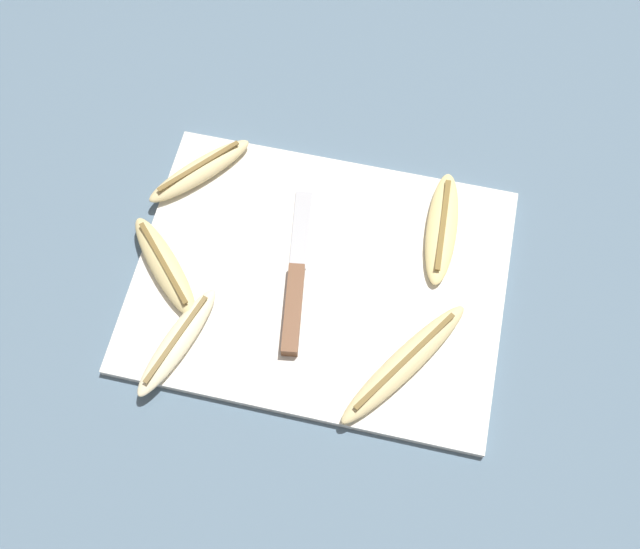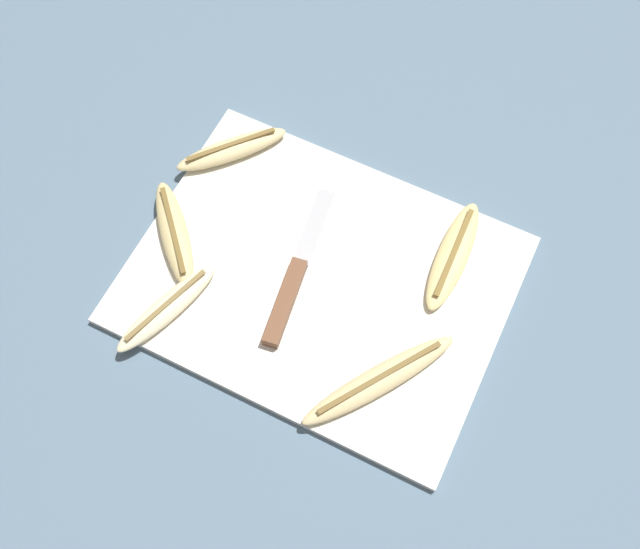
# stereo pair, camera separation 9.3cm
# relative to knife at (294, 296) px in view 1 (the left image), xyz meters

# --- Properties ---
(ground_plane) EXTENTS (4.00, 4.00, 0.00)m
(ground_plane) POSITION_rel_knife_xyz_m (0.02, 0.04, -0.02)
(ground_plane) COLOR slate
(cutting_board) EXTENTS (0.46, 0.35, 0.01)m
(cutting_board) POSITION_rel_knife_xyz_m (0.02, 0.04, -0.01)
(cutting_board) COLOR white
(cutting_board) RESTS_ON ground_plane
(knife) EXTENTS (0.05, 0.23, 0.02)m
(knife) POSITION_rel_knife_xyz_m (0.00, 0.00, 0.00)
(knife) COLOR brown
(knife) RESTS_ON cutting_board
(banana_mellow_near) EXTENTS (0.14, 0.19, 0.02)m
(banana_mellow_near) POSITION_rel_knife_xyz_m (0.15, -0.06, 0.00)
(banana_mellow_near) COLOR beige
(banana_mellow_near) RESTS_ON cutting_board
(banana_golden_short) EXTENTS (0.05, 0.17, 0.02)m
(banana_golden_short) POSITION_rel_knife_xyz_m (0.16, 0.13, 0.00)
(banana_golden_short) COLOR #EDD689
(banana_golden_short) RESTS_ON cutting_board
(banana_bright_far) EXTENTS (0.08, 0.16, 0.02)m
(banana_bright_far) POSITION_rel_knife_xyz_m (-0.12, -0.09, 0.00)
(banana_bright_far) COLOR beige
(banana_bright_far) RESTS_ON cutting_board
(banana_ripe_center) EXTENTS (0.13, 0.14, 0.02)m
(banana_ripe_center) POSITION_rel_knife_xyz_m (-0.16, 0.15, 0.00)
(banana_ripe_center) COLOR beige
(banana_ripe_center) RESTS_ON cutting_board
(banana_spotted_left) EXTENTS (0.13, 0.14, 0.02)m
(banana_spotted_left) POSITION_rel_knife_xyz_m (-0.17, 0.00, 0.00)
(banana_spotted_left) COLOR #DBC684
(banana_spotted_left) RESTS_ON cutting_board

